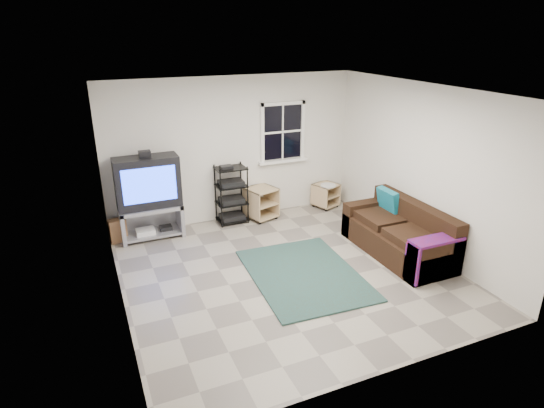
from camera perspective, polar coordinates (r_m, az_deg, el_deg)
name	(u,v)px	position (r m, az deg, el deg)	size (l,w,h in m)	color
room	(283,136)	(8.53, 1.34, 8.55)	(4.60, 4.62, 4.60)	gray
tv_unit	(148,191)	(7.79, -15.26, 1.60)	(1.03, 0.51, 1.51)	#93939A
av_rack	(232,198)	(8.27, -5.10, 0.76)	(0.54, 0.39, 1.08)	black
side_table_left	(260,202)	(8.48, -1.54, 0.28)	(0.63, 0.63, 0.59)	tan
side_table_right	(325,193)	(9.09, 6.64, 1.32)	(0.54, 0.54, 0.49)	tan
sofa	(400,235)	(7.42, 15.74, -3.76)	(0.86, 1.93, 0.88)	black
shag_rug	(304,274)	(6.68, 4.07, -8.79)	(1.49, 2.04, 0.02)	#2F2014
paper_bag	(118,230)	(8.00, -18.81, -3.16)	(0.28, 0.18, 0.39)	olive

